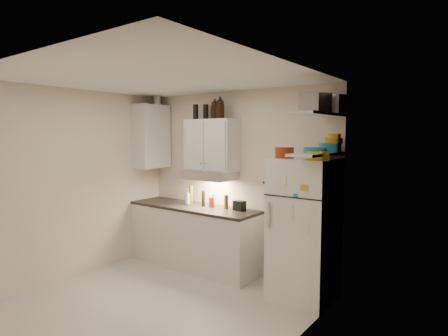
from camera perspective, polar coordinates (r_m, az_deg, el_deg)
The scene contains 36 objects.
floor at distance 4.71m, azimuth -9.61°, elevation -19.93°, with size 3.20×3.00×0.02m, color beige.
ceiling at distance 4.32m, azimuth -10.13°, elevation 13.47°, with size 3.20×3.00×0.02m, color white.
back_wall at distance 5.46m, azimuth 1.73°, elevation -2.03°, with size 3.20×0.02×2.60m, color beige.
left_wall at distance 5.59m, azimuth -21.29°, elevation -2.20°, with size 0.02×3.00×2.60m, color beige.
right_wall at distance 3.36m, azimuth 9.53°, elevation -6.57°, with size 0.02×3.00×2.60m, color beige.
base_cabinet at distance 5.72m, azimuth -4.71°, elevation -10.50°, with size 2.10×0.60×0.88m, color silver.
countertop at distance 5.62m, azimuth -4.74°, elevation -5.97°, with size 2.10×0.62×0.04m, color black.
upper_cabinet at distance 5.46m, azimuth -1.90°, elevation 3.50°, with size 0.80×0.33×0.75m, color silver.
side_cabinet at distance 6.14m, azimuth -11.04°, elevation 4.75°, with size 0.33×0.55×1.00m, color silver.
range_hood at distance 5.44m, azimuth -2.32°, elevation -1.10°, with size 0.76×0.46×0.12m, color silver.
fridge at distance 4.63m, azimuth 12.09°, elevation -9.10°, with size 0.70×0.68×1.70m, color white.
shelf_hi at distance 4.29m, azimuth 14.11°, elevation 7.95°, with size 0.30×0.95×0.03m, color silver.
shelf_lo at distance 4.29m, azimuth 13.99°, elevation 2.07°, with size 0.30×0.95×0.03m, color silver.
knife_strip at distance 5.07m, azimuth 8.07°, elevation -2.39°, with size 0.42×0.02×0.03m, color black.
dutch_oven at distance 4.46m, azimuth 9.19°, elevation 2.32°, with size 0.22×0.22×0.13m, color maroon.
book_stack at distance 4.18m, azimuth 14.13°, elevation 1.83°, with size 0.23×0.29×0.10m, color gold.
spice_jar at distance 4.44m, azimuth 12.41°, elevation 2.09°, with size 0.06×0.06×0.10m, color silver.
stock_pot at distance 4.61m, azimuth 16.83°, elevation 9.20°, with size 0.30×0.30×0.22m, color silver.
tin_a at distance 4.28m, azimuth 14.25°, elevation 9.58°, with size 0.21×0.19×0.21m, color #AAAAAD.
tin_b at distance 4.06m, azimuth 12.90°, elevation 9.79°, with size 0.20×0.20×0.20m, color #AAAAAD.
bowl_teal at distance 4.54m, azimuth 15.84°, elevation 3.01°, with size 0.25×0.25×0.10m, color teal.
bowl_orange at distance 4.53m, azimuth 16.36°, elevation 4.02°, with size 0.20×0.20×0.06m, color #C47412.
bowl_yellow at distance 4.53m, azimuth 16.38°, elevation 4.73°, with size 0.16×0.16×0.05m, color gold.
plates at distance 4.23m, azimuth 13.74°, elevation 2.67°, with size 0.26×0.26×0.06m, color teal.
growler_a at distance 5.36m, azimuth -1.43°, elevation 8.88°, with size 0.11×0.11×0.26m, color black, non-canonical shape.
growler_b at distance 5.29m, azimuth -0.59°, elevation 9.05°, with size 0.12×0.12×0.28m, color black, non-canonical shape.
thermos_a at distance 5.61m, azimuth -2.79°, elevation 8.51°, with size 0.08×0.08×0.22m, color black.
thermos_b at distance 5.64m, azimuth -4.34°, elevation 8.50°, with size 0.08×0.08×0.23m, color black.
side_jar at distance 6.21m, azimuth -10.17°, elevation 10.07°, with size 0.11×0.11×0.15m, color silver.
soap_bottle at distance 5.69m, azimuth -5.44°, elevation -4.24°, with size 0.10×0.11×0.27m, color silver.
pepper_mill at distance 5.36m, azimuth 0.33°, elevation -5.18°, with size 0.06×0.06×0.20m, color brown.
oil_bottle at distance 5.67m, azimuth -5.06°, elevation -4.16°, with size 0.06×0.06×0.29m, color #536519.
vinegar_bottle at distance 5.54m, azimuth -3.16°, elevation -4.64°, with size 0.05×0.05×0.24m, color black.
clear_bottle at distance 5.49m, azimuth -1.79°, elevation -4.96°, with size 0.07×0.07×0.20m, color silver.
red_jar at distance 5.47m, azimuth -1.93°, elevation -5.24°, with size 0.07×0.07×0.15m, color maroon.
caddy at distance 5.25m, azimuth 2.37°, elevation -5.75°, with size 0.16×0.11×0.14m, color black.
Camera 1 is at (3.11, -2.93, 1.97)m, focal length 30.00 mm.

